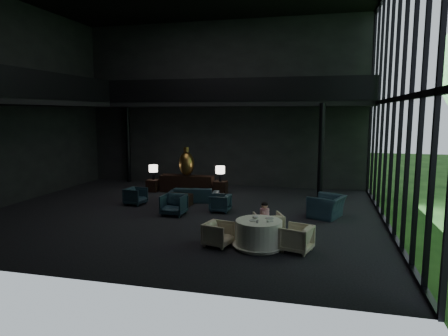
% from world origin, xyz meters
% --- Properties ---
extents(floor, '(14.00, 12.00, 0.02)m').
position_xyz_m(floor, '(0.00, 0.00, 0.00)').
color(floor, black).
rests_on(floor, ground).
extents(wall_back, '(14.00, 0.04, 8.00)m').
position_xyz_m(wall_back, '(0.00, 6.00, 4.00)').
color(wall_back, black).
rests_on(wall_back, ground).
extents(wall_front, '(14.00, 0.04, 8.00)m').
position_xyz_m(wall_front, '(0.00, -6.00, 4.00)').
color(wall_front, black).
rests_on(wall_front, ground).
extents(wall_left, '(0.04, 12.00, 8.00)m').
position_xyz_m(wall_left, '(-7.00, 0.00, 4.00)').
color(wall_left, black).
rests_on(wall_left, ground).
extents(curtain_wall, '(0.20, 12.00, 8.00)m').
position_xyz_m(curtain_wall, '(6.95, 0.00, 4.00)').
color(curtain_wall, black).
rests_on(curtain_wall, ground).
extents(mezzanine_left, '(2.00, 12.00, 0.25)m').
position_xyz_m(mezzanine_left, '(-6.00, 0.00, 4.00)').
color(mezzanine_left, black).
rests_on(mezzanine_left, wall_left).
extents(mezzanine_back, '(12.00, 2.00, 0.25)m').
position_xyz_m(mezzanine_back, '(1.00, 5.00, 4.00)').
color(mezzanine_back, black).
rests_on(mezzanine_back, wall_back).
extents(railing_left, '(0.06, 12.00, 1.00)m').
position_xyz_m(railing_left, '(-5.00, 0.00, 4.60)').
color(railing_left, black).
rests_on(railing_left, mezzanine_left).
extents(railing_back, '(12.00, 0.06, 1.00)m').
position_xyz_m(railing_back, '(1.00, 4.00, 4.60)').
color(railing_back, black).
rests_on(railing_back, mezzanine_back).
extents(column_nw, '(0.24, 0.24, 4.00)m').
position_xyz_m(column_nw, '(-5.00, 5.70, 2.00)').
color(column_nw, black).
rests_on(column_nw, floor).
extents(column_ne, '(0.24, 0.24, 4.00)m').
position_xyz_m(column_ne, '(4.80, 4.00, 2.00)').
color(column_ne, black).
rests_on(column_ne, floor).
extents(console, '(2.46, 0.56, 0.78)m').
position_xyz_m(console, '(-1.08, 3.67, 0.39)').
color(console, black).
rests_on(console, floor).
extents(bronze_urn, '(0.69, 0.69, 1.28)m').
position_xyz_m(bronze_urn, '(-1.08, 3.65, 1.33)').
color(bronze_urn, olive).
rests_on(bronze_urn, console).
extents(side_table_left, '(0.50, 0.50, 0.55)m').
position_xyz_m(side_table_left, '(-2.68, 3.50, 0.27)').
color(side_table_left, black).
rests_on(side_table_left, floor).
extents(table_lamp_left, '(0.40, 0.40, 0.67)m').
position_xyz_m(table_lamp_left, '(-2.68, 3.60, 1.03)').
color(table_lamp_left, black).
rests_on(table_lamp_left, side_table_left).
extents(side_table_right, '(0.54, 0.54, 0.60)m').
position_xyz_m(side_table_right, '(0.52, 3.62, 0.30)').
color(side_table_right, black).
rests_on(side_table_right, floor).
extents(table_lamp_right, '(0.41, 0.41, 0.68)m').
position_xyz_m(table_lamp_right, '(0.52, 3.53, 1.08)').
color(table_lamp_right, black).
rests_on(table_lamp_right, side_table_right).
extents(sofa, '(2.04, 0.88, 0.77)m').
position_xyz_m(sofa, '(-0.18, 1.96, 0.39)').
color(sofa, '#1C4650').
rests_on(sofa, floor).
extents(lounge_armchair_west, '(0.73, 0.77, 0.71)m').
position_xyz_m(lounge_armchair_west, '(-2.24, 0.86, 0.35)').
color(lounge_armchair_west, '#152D35').
rests_on(lounge_armchair_west, floor).
extents(lounge_armchair_east, '(0.60, 0.64, 0.65)m').
position_xyz_m(lounge_armchair_east, '(1.29, 0.54, 0.32)').
color(lounge_armchair_east, black).
rests_on(lounge_armchair_east, floor).
extents(lounge_armchair_south, '(0.85, 0.80, 0.86)m').
position_xyz_m(lounge_armchair_south, '(-0.19, -0.30, 0.43)').
color(lounge_armchair_south, '#183844').
rests_on(lounge_armchair_south, floor).
extents(window_armchair, '(1.27, 1.52, 1.14)m').
position_xyz_m(window_armchair, '(5.06, 0.66, 0.57)').
color(window_armchair, '#223B4D').
rests_on(window_armchair, floor).
extents(coffee_table, '(1.03, 1.03, 0.44)m').
position_xyz_m(coffee_table, '(-0.55, 0.94, 0.22)').
color(coffee_table, black).
rests_on(coffee_table, floor).
extents(dining_table, '(1.41, 1.41, 0.75)m').
position_xyz_m(dining_table, '(3.26, -2.99, 0.33)').
color(dining_table, white).
rests_on(dining_table, floor).
extents(dining_chair_north, '(1.03, 1.00, 0.82)m').
position_xyz_m(dining_chair_north, '(3.41, -2.07, 0.41)').
color(dining_chair_north, '#BAAE8F').
rests_on(dining_chair_north, floor).
extents(dining_chair_east, '(0.87, 0.90, 0.75)m').
position_xyz_m(dining_chair_east, '(4.27, -3.04, 0.38)').
color(dining_chair_east, tan).
rests_on(dining_chair_east, floor).
extents(dining_chair_west, '(0.74, 0.76, 0.66)m').
position_xyz_m(dining_chair_west, '(2.17, -3.10, 0.33)').
color(dining_chair_west, '#BFAD95').
rests_on(dining_chair_west, floor).
extents(child, '(0.27, 0.27, 0.58)m').
position_xyz_m(child, '(3.28, -1.99, 0.74)').
color(child, '#CD8FB4').
rests_on(child, dining_chair_north).
extents(plate_a, '(0.30, 0.30, 0.01)m').
position_xyz_m(plate_a, '(3.14, -3.07, 0.76)').
color(plate_a, white).
rests_on(plate_a, dining_table).
extents(plate_b, '(0.25, 0.25, 0.02)m').
position_xyz_m(plate_b, '(3.52, -2.73, 0.76)').
color(plate_b, white).
rests_on(plate_b, dining_table).
extents(saucer, '(0.17, 0.17, 0.01)m').
position_xyz_m(saucer, '(3.58, -3.01, 0.76)').
color(saucer, white).
rests_on(saucer, dining_table).
extents(coffee_cup, '(0.09, 0.09, 0.05)m').
position_xyz_m(coffee_cup, '(3.52, -3.13, 0.79)').
color(coffee_cup, white).
rests_on(coffee_cup, saucer).
extents(cereal_bowl, '(0.16, 0.16, 0.08)m').
position_xyz_m(cereal_bowl, '(3.14, -2.83, 0.79)').
color(cereal_bowl, white).
rests_on(cereal_bowl, dining_table).
extents(cream_pot, '(0.08, 0.08, 0.07)m').
position_xyz_m(cream_pot, '(3.27, -3.25, 0.79)').
color(cream_pot, '#99999E').
rests_on(cream_pot, dining_table).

